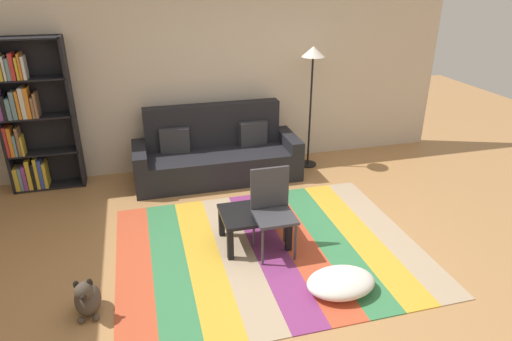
% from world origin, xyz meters
% --- Properties ---
extents(ground_plane, '(14.00, 14.00, 0.00)m').
position_xyz_m(ground_plane, '(0.00, 0.00, 0.00)').
color(ground_plane, '#B27F4C').
extents(back_wall, '(6.80, 0.10, 2.70)m').
position_xyz_m(back_wall, '(0.00, 2.55, 1.35)').
color(back_wall, beige).
rests_on(back_wall, ground_plane).
extents(rug, '(3.12, 2.49, 0.01)m').
position_xyz_m(rug, '(-0.03, 0.09, 0.01)').
color(rug, '#C64C2D').
rests_on(rug, ground_plane).
extents(couch, '(2.26, 0.80, 1.00)m').
position_xyz_m(couch, '(-0.22, 2.02, 0.34)').
color(couch, black).
rests_on(couch, ground_plane).
extents(bookshelf, '(0.90, 0.28, 1.98)m').
position_xyz_m(bookshelf, '(-2.57, 2.30, 0.96)').
color(bookshelf, black).
rests_on(bookshelf, ground_plane).
extents(coffee_table, '(0.70, 0.54, 0.37)m').
position_xyz_m(coffee_table, '(-0.15, 0.25, 0.32)').
color(coffee_table, black).
rests_on(coffee_table, rug).
extents(pouf, '(0.64, 0.46, 0.19)m').
position_xyz_m(pouf, '(0.41, -0.74, 0.11)').
color(pouf, white).
rests_on(pouf, rug).
extents(dog, '(0.22, 0.35, 0.40)m').
position_xyz_m(dog, '(-1.79, -0.43, 0.16)').
color(dog, '#473D33').
rests_on(dog, ground_plane).
extents(standing_lamp, '(0.32, 0.32, 1.75)m').
position_xyz_m(standing_lamp, '(1.17, 2.08, 1.46)').
color(standing_lamp, black).
rests_on(standing_lamp, ground_plane).
extents(tv_remote, '(0.05, 0.15, 0.02)m').
position_xyz_m(tv_remote, '(-0.12, 0.18, 0.39)').
color(tv_remote, black).
rests_on(tv_remote, coffee_table).
extents(folding_chair, '(0.40, 0.40, 0.90)m').
position_xyz_m(folding_chair, '(0.00, 0.09, 0.53)').
color(folding_chair, '#38383D').
rests_on(folding_chair, ground_plane).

